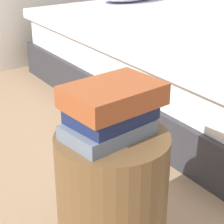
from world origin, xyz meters
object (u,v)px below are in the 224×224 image
(side_table, at_px, (112,200))
(book_navy, at_px, (111,113))
(book_slate, at_px, (108,130))
(bed, at_px, (204,57))
(book_rust, at_px, (113,95))

(side_table, bearing_deg, book_navy, 62.22)
(book_slate, bearing_deg, book_navy, 12.48)
(bed, distance_m, side_table, 1.55)
(side_table, xyz_separation_m, book_rust, (0.01, 0.01, 0.34))
(bed, xyz_separation_m, book_rust, (-1.32, -0.80, 0.33))
(bed, bearing_deg, book_slate, -145.86)
(side_table, bearing_deg, book_rust, 41.79)
(side_table, relative_size, book_navy, 1.93)
(book_slate, distance_m, book_navy, 0.05)
(bed, bearing_deg, side_table, -145.48)
(book_slate, xyz_separation_m, book_rust, (0.02, 0.00, 0.10))
(book_slate, xyz_separation_m, book_navy, (0.02, 0.00, 0.04))
(bed, relative_size, book_slate, 8.58)
(bed, distance_m, book_rust, 1.57)
(book_navy, bearing_deg, bed, 25.90)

